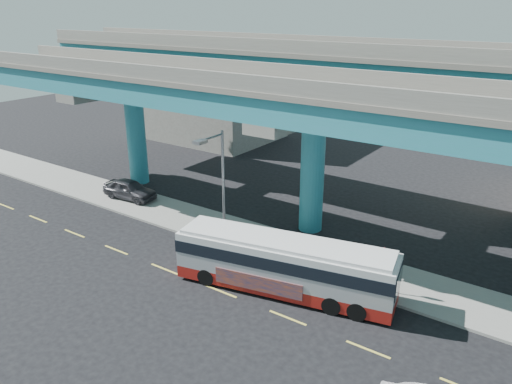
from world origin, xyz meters
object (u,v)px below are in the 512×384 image
Objects in this scene: parked_car at (130,189)px; street_lamp at (217,174)px; transit_bus at (284,263)px; stop_sign at (383,260)px.

parked_car is 0.63× the size of street_lamp.
parked_car is 11.27m from street_lamp.
transit_bus is 16.60m from parked_car.
street_lamp is (-5.73, 1.84, 3.14)m from transit_bus.
street_lamp is 10.30m from stop_sign.
transit_bus is at bearing -17.84° from street_lamp.
transit_bus is 6.79m from street_lamp.
parked_car is 20.32m from stop_sign.
transit_bus is 1.65× the size of street_lamp.
street_lamp is 2.83× the size of stop_sign.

